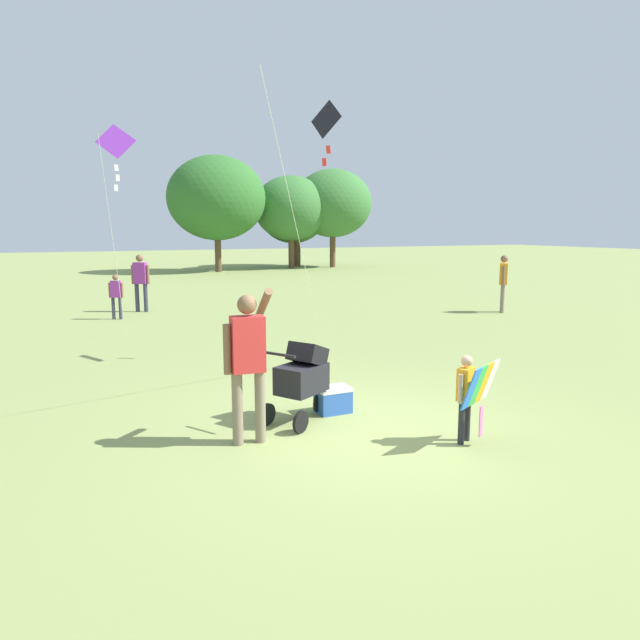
# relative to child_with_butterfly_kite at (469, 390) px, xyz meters

# --- Properties ---
(ground_plane) EXTENTS (120.00, 120.00, 0.00)m
(ground_plane) POSITION_rel_child_with_butterfly_kite_xyz_m (-0.87, 0.82, -0.63)
(ground_plane) COLOR #849351
(treeline_distant) EXTENTS (28.92, 7.35, 6.45)m
(treeline_distant) POSITION_rel_child_with_butterfly_kite_xyz_m (7.11, 28.22, 3.09)
(treeline_distant) COLOR brown
(treeline_distant) RESTS_ON ground
(child_with_butterfly_kite) EXTENTS (0.70, 0.50, 1.03)m
(child_with_butterfly_kite) POSITION_rel_child_with_butterfly_kite_xyz_m (0.00, 0.00, 0.00)
(child_with_butterfly_kite) COLOR #232328
(child_with_butterfly_kite) RESTS_ON ground
(person_adult_flyer) EXTENTS (0.59, 0.52, 1.81)m
(person_adult_flyer) POSITION_rel_child_with_butterfly_kite_xyz_m (-2.28, 1.08, 0.41)
(person_adult_flyer) COLOR #7F705B
(person_adult_flyer) RESTS_ON ground
(stroller) EXTENTS (1.08, 0.86, 1.03)m
(stroller) POSITION_rel_child_with_butterfly_kite_xyz_m (-1.40, 1.55, -0.02)
(stroller) COLOR black
(stroller) RESTS_ON ground
(kite_adult_black) EXTENTS (2.58, 3.77, 4.75)m
(kite_adult_black) POSITION_rel_child_with_butterfly_kite_xyz_m (0.31, 4.46, 3.53)
(kite_adult_black) COLOR black
(kite_adult_black) RESTS_ON ground
(kite_orange_delta) EXTENTS (0.98, 2.50, 4.77)m
(kite_orange_delta) POSITION_rel_child_with_butterfly_kite_xyz_m (-2.71, 8.84, 3.57)
(kite_orange_delta) COLOR purple
(kite_orange_delta) RESTS_ON ground
(person_red_shirt) EXTENTS (0.49, 0.38, 1.70)m
(person_red_shirt) POSITION_rel_child_with_butterfly_kite_xyz_m (-1.76, 12.65, 0.37)
(person_red_shirt) COLOR #33384C
(person_red_shirt) RESTS_ON ground
(person_sitting_far) EXTENTS (0.41, 0.42, 1.68)m
(person_sitting_far) POSITION_rel_child_with_butterfly_kite_xyz_m (7.84, 7.97, 0.36)
(person_sitting_far) COLOR #7F705B
(person_sitting_far) RESTS_ON ground
(person_couple_left) EXTENTS (0.37, 0.25, 1.22)m
(person_couple_left) POSITION_rel_child_with_butterfly_kite_xyz_m (-2.60, 11.44, 0.09)
(person_couple_left) COLOR #33384C
(person_couple_left) RESTS_ON ground
(cooler_box) EXTENTS (0.45, 0.33, 0.35)m
(cooler_box) POSITION_rel_child_with_butterfly_kite_xyz_m (-0.90, 1.68, -0.45)
(cooler_box) COLOR #2D5BB7
(cooler_box) RESTS_ON ground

